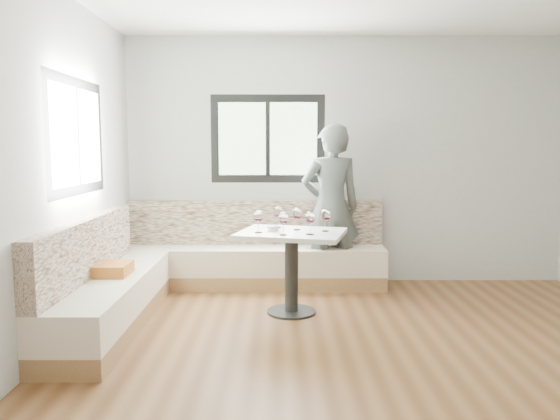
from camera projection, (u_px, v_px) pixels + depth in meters
name	position (u px, v px, depth m)	size (l,w,h in m)	color
room	(376.00, 169.00, 3.85)	(5.01, 5.01, 2.81)	brown
banquette	(198.00, 269.00, 5.52)	(2.90, 2.80, 0.95)	#98714A
table	(292.00, 252.00, 5.10)	(1.10, 0.95, 0.78)	black
person	(331.00, 207.00, 5.99)	(0.66, 0.43, 1.81)	#4C534F
olive_ramekin	(273.00, 228.00, 5.13)	(0.11, 0.11, 0.04)	white
wine_glass_a	(258.00, 217.00, 4.98)	(0.09, 0.09, 0.21)	white
wine_glass_b	(283.00, 219.00, 4.84)	(0.09, 0.09, 0.21)	white
wine_glass_c	(310.00, 219.00, 4.87)	(0.09, 0.09, 0.21)	white
wine_glass_d	(297.00, 215.00, 5.15)	(0.09, 0.09, 0.21)	white
wine_glass_e	(325.00, 216.00, 5.06)	(0.09, 0.09, 0.21)	white
wine_glass_f	(278.00, 213.00, 5.28)	(0.09, 0.09, 0.21)	white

